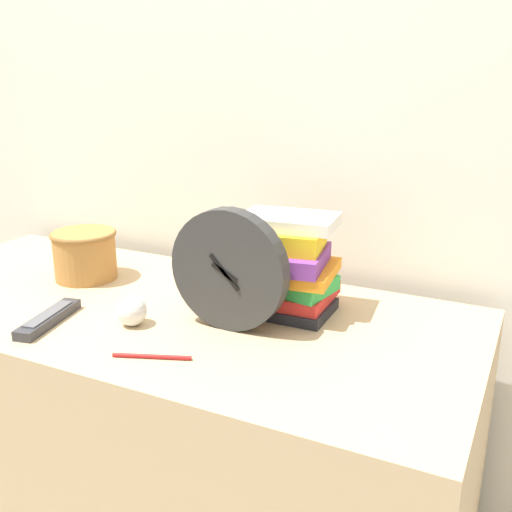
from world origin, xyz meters
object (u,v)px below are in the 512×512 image
at_px(desk_clock, 229,270).
at_px(tv_remote, 49,319).
at_px(book_stack, 282,266).
at_px(crumpled_paper_ball, 132,311).
at_px(basket, 85,253).
at_px(pen, 152,356).

xyz_separation_m(desk_clock, tv_remote, (-0.34, -0.15, -0.11)).
xyz_separation_m(book_stack, crumpled_paper_ball, (-0.24, -0.21, -0.07)).
height_order(basket, tv_remote, basket).
bearing_deg(book_stack, tv_remote, -144.93).
relative_size(basket, tv_remote, 0.84).
distance_m(tv_remote, crumpled_paper_ball, 0.17).
height_order(tv_remote, crumpled_paper_ball, crumpled_paper_ball).
bearing_deg(book_stack, pen, -110.30).
relative_size(desk_clock, tv_remote, 1.29).
bearing_deg(desk_clock, pen, -108.59).
relative_size(desk_clock, pen, 1.78).
relative_size(desk_clock, basket, 1.54).
relative_size(book_stack, basket, 1.50).
bearing_deg(desk_clock, book_stack, 67.42).
bearing_deg(tv_remote, crumpled_paper_ball, 24.09).
height_order(crumpled_paper_ball, pen, crumpled_paper_ball).
height_order(desk_clock, crumpled_paper_ball, desk_clock).
height_order(book_stack, basket, book_stack).
height_order(desk_clock, basket, desk_clock).
distance_m(basket, pen, 0.50).
bearing_deg(tv_remote, book_stack, 35.07).
xyz_separation_m(desk_clock, crumpled_paper_ball, (-0.18, -0.08, -0.09)).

